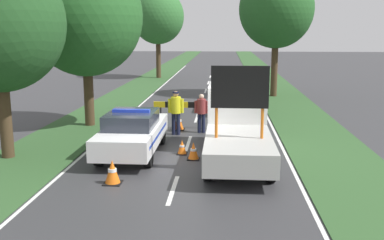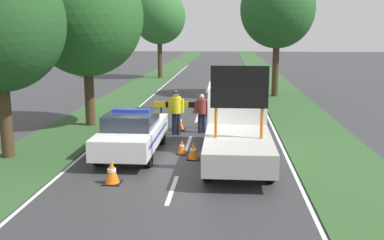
% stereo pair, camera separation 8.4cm
% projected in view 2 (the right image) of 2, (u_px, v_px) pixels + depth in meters
% --- Properties ---
extents(ground_plane, '(160.00, 160.00, 0.00)m').
position_uv_depth(ground_plane, '(183.00, 159.00, 14.90)').
color(ground_plane, '#333335').
extents(lane_markings, '(7.04, 60.05, 0.01)m').
position_uv_depth(lane_markings, '(201.00, 107.00, 25.19)').
color(lane_markings, silver).
rests_on(lane_markings, ground).
extents(grass_verge_left, '(3.02, 120.00, 0.03)m').
position_uv_depth(grass_verge_left, '(143.00, 86.00, 34.85)').
color(grass_verge_left, '#2D5128').
rests_on(grass_verge_left, ground).
extents(grass_verge_right, '(3.02, 120.00, 0.03)m').
position_uv_depth(grass_verge_right, '(275.00, 87.00, 34.07)').
color(grass_verge_right, '#2D5128').
rests_on(grass_verge_right, ground).
extents(police_car, '(1.81, 4.84, 1.59)m').
position_uv_depth(police_car, '(133.00, 132.00, 15.40)').
color(police_car, white).
rests_on(police_car, ground).
extents(work_truck, '(2.01, 5.98, 3.20)m').
position_uv_depth(work_truck, '(237.00, 124.00, 15.04)').
color(work_truck, white).
rests_on(work_truck, ground).
extents(road_barrier, '(2.99, 0.08, 1.18)m').
position_uv_depth(road_barrier, '(188.00, 107.00, 19.37)').
color(road_barrier, black).
rests_on(road_barrier, ground).
extents(police_officer, '(0.64, 0.41, 1.80)m').
position_uv_depth(police_officer, '(176.00, 109.00, 18.25)').
color(police_officer, '#191E38').
rests_on(police_officer, ground).
extents(pedestrian_civilian, '(0.59, 0.37, 1.63)m').
position_uv_depth(pedestrian_civilian, '(202.00, 110.00, 18.60)').
color(pedestrian_civilian, '#191E38').
rests_on(pedestrian_civilian, ground).
extents(traffic_cone_near_police, '(0.49, 0.49, 0.68)m').
position_uv_depth(traffic_cone_near_police, '(112.00, 172.00, 12.47)').
color(traffic_cone_near_police, black).
rests_on(traffic_cone_near_police, ground).
extents(traffic_cone_centre_front, '(0.42, 0.42, 0.58)m').
position_uv_depth(traffic_cone_centre_front, '(193.00, 151.00, 14.83)').
color(traffic_cone_centre_front, black).
rests_on(traffic_cone_centre_front, ground).
extents(traffic_cone_near_truck, '(0.51, 0.51, 0.70)m').
position_uv_depth(traffic_cone_near_truck, '(179.00, 122.00, 19.30)').
color(traffic_cone_near_truck, black).
rests_on(traffic_cone_near_truck, ground).
extents(traffic_cone_behind_barrier, '(0.44, 0.44, 0.60)m').
position_uv_depth(traffic_cone_behind_barrier, '(251.00, 127.00, 18.41)').
color(traffic_cone_behind_barrier, black).
rests_on(traffic_cone_behind_barrier, ground).
extents(traffic_cone_lane_edge, '(0.36, 0.36, 0.50)m').
position_uv_depth(traffic_cone_lane_edge, '(182.00, 147.00, 15.47)').
color(traffic_cone_lane_edge, black).
rests_on(traffic_cone_lane_edge, ground).
extents(queued_car_sedan_black, '(1.94, 4.18, 1.58)m').
position_uv_depth(queued_car_sedan_black, '(236.00, 96.00, 23.64)').
color(queued_car_sedan_black, black).
rests_on(queued_car_sedan_black, ground).
extents(queued_car_van_white, '(1.79, 4.52, 1.44)m').
position_uv_depth(queued_car_van_white, '(231.00, 83.00, 30.38)').
color(queued_car_van_white, silver).
rests_on(queued_car_van_white, ground).
extents(roadside_tree_near_left, '(4.68, 4.68, 8.00)m').
position_uv_depth(roadside_tree_near_left, '(278.00, 9.00, 28.09)').
color(roadside_tree_near_left, '#42301E').
rests_on(roadside_tree_near_left, ground).
extents(roadside_tree_near_right, '(4.62, 4.62, 7.87)m').
position_uv_depth(roadside_tree_near_right, '(159.00, 17.00, 39.57)').
color(roadside_tree_near_right, '#42301E').
rests_on(roadside_tree_near_right, ground).
extents(roadside_tree_mid_right, '(4.94, 4.94, 7.41)m').
position_uv_depth(roadside_tree_mid_right, '(86.00, 16.00, 19.29)').
color(roadside_tree_mid_right, '#42301E').
rests_on(roadside_tree_mid_right, ground).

